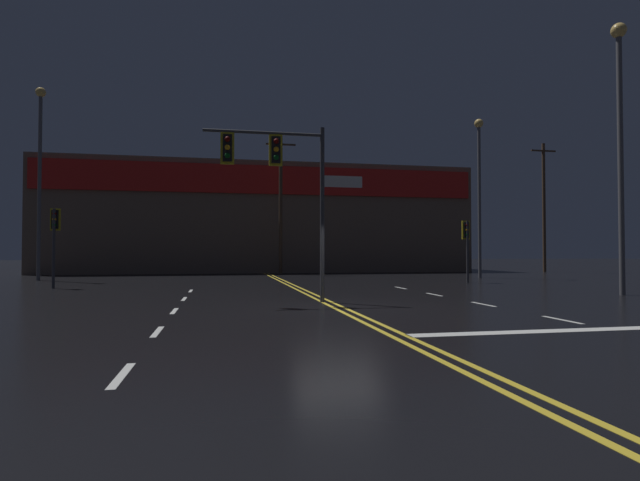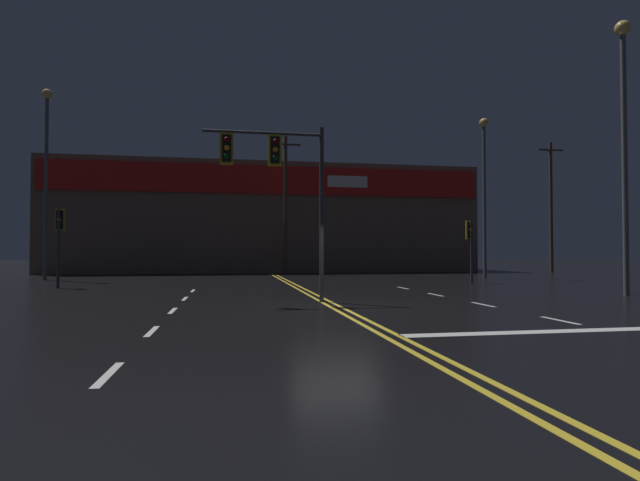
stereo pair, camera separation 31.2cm
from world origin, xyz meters
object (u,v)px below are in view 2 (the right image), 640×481
object	(u,v)px
traffic_signal_corner_northeast	(470,237)
streetlight_median_approach	(484,177)
traffic_signal_median	(274,168)
streetlight_far_median	(46,160)
streetlight_far_right	(624,121)
traffic_signal_corner_northwest	(59,230)

from	to	relation	value
traffic_signal_corner_northeast	streetlight_median_approach	xyz separation A→B (m)	(3.29, 4.57, 3.97)
traffic_signal_median	streetlight_far_median	xyz separation A→B (m)	(-11.88, 15.33, 2.66)
traffic_signal_corner_northeast	streetlight_far_right	xyz separation A→B (m)	(1.99, -8.23, 4.07)
traffic_signal_corner_northeast	streetlight_median_approach	world-z (taller)	streetlight_median_approach
traffic_signal_corner_northeast	streetlight_far_right	distance (m)	9.40
traffic_signal_median	traffic_signal_corner_northeast	distance (m)	14.18
streetlight_far_right	traffic_signal_median	bearing A→B (deg)	-177.95
traffic_signal_median	traffic_signal_corner_northwest	size ratio (longest dim) A/B	1.58
traffic_signal_corner_northwest	traffic_signal_corner_northeast	distance (m)	19.99
traffic_signal_median	streetlight_median_approach	bearing A→B (deg)	42.78
traffic_signal_corner_northwest	streetlight_far_right	world-z (taller)	streetlight_far_right
streetlight_far_right	streetlight_far_median	xyz separation A→B (m)	(-24.92, 14.86, 0.44)
traffic_signal_corner_northeast	streetlight_far_median	world-z (taller)	streetlight_far_median
traffic_signal_corner_northwest	streetlight_median_approach	world-z (taller)	streetlight_median_approach
traffic_signal_median	streetlight_far_median	size ratio (longest dim) A/B	0.51
streetlight_median_approach	streetlight_far_median	bearing A→B (deg)	175.51
traffic_signal_median	streetlight_median_approach	distance (m)	19.65
streetlight_far_median	traffic_signal_median	bearing A→B (deg)	-52.22
streetlight_far_right	streetlight_far_median	bearing A→B (deg)	149.19
traffic_signal_corner_northwest	streetlight_far_median	size ratio (longest dim) A/B	0.32
traffic_signal_corner_northwest	streetlight_far_median	bearing A→B (deg)	113.00
traffic_signal_corner_northeast	streetlight_far_right	bearing A→B (deg)	-76.41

